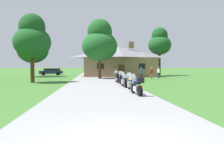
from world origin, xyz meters
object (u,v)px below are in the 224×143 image
(motorcycle_blue_third_in_row, at_px, (125,81))
(motorcycle_white_fourth_in_row, at_px, (121,79))
(motorcycle_green_farthest_in_row, at_px, (117,78))
(parked_navy_suv_far_left, at_px, (51,71))
(bystander_white_shirt_near_lodge, at_px, (158,72))
(tree_right_of_lodge, at_px, (160,42))
(tree_left_far, at_px, (33,46))
(motorcycle_orange_second_in_row, at_px, (132,83))
(tree_by_lodge_front, at_px, (100,42))
(bystander_red_shirt_beside_signpost, at_px, (152,73))
(tree_left_near, at_px, (32,38))
(bystander_blue_shirt_by_tree, at_px, (141,73))
(motorcycle_blue_nearest_to_camera, at_px, (137,86))

(motorcycle_blue_third_in_row, height_order, motorcycle_white_fourth_in_row, same)
(motorcycle_green_farthest_in_row, relative_size, parked_navy_suv_far_left, 0.42)
(bystander_white_shirt_near_lodge, bearing_deg, motorcycle_blue_third_in_row, -57.17)
(tree_right_of_lodge, height_order, tree_left_far, tree_right_of_lodge)
(bystander_white_shirt_near_lodge, bearing_deg, motorcycle_orange_second_in_row, -53.45)
(tree_left_far, height_order, tree_by_lodge_front, tree_left_far)
(motorcycle_orange_second_in_row, relative_size, parked_navy_suv_far_left, 0.42)
(motorcycle_green_farthest_in_row, bearing_deg, tree_right_of_lodge, 59.35)
(bystander_red_shirt_beside_signpost, bearing_deg, motorcycle_green_farthest_in_row, -2.34)
(motorcycle_white_fourth_in_row, distance_m, tree_right_of_lodge, 25.14)
(motorcycle_orange_second_in_row, distance_m, tree_left_near, 14.44)
(motorcycle_blue_third_in_row, bearing_deg, tree_by_lodge_front, 92.83)
(bystander_blue_shirt_by_tree, distance_m, tree_right_of_lodge, 15.85)
(motorcycle_blue_nearest_to_camera, relative_size, motorcycle_orange_second_in_row, 1.00)
(motorcycle_white_fourth_in_row, height_order, bystander_white_shirt_near_lodge, bystander_white_shirt_near_lodge)
(tree_right_of_lodge, bearing_deg, motorcycle_orange_second_in_row, -110.47)
(bystander_white_shirt_near_lodge, xyz_separation_m, tree_right_of_lodge, (2.91, 9.28, 5.53))
(bystander_red_shirt_beside_signpost, bearing_deg, motorcycle_white_fourth_in_row, 6.90)
(motorcycle_blue_nearest_to_camera, bearing_deg, bystander_white_shirt_near_lodge, 63.81)
(motorcycle_orange_second_in_row, bearing_deg, tree_left_near, 132.93)
(motorcycle_green_farthest_in_row, distance_m, bystander_blue_shirt_by_tree, 7.24)
(motorcycle_blue_nearest_to_camera, relative_size, tree_by_lodge_front, 0.24)
(motorcycle_green_farthest_in_row, xyz_separation_m, tree_left_near, (-9.40, 1.88, 4.39))
(motorcycle_blue_third_in_row, distance_m, motorcycle_green_farthest_in_row, 5.30)
(bystander_red_shirt_beside_signpost, xyz_separation_m, tree_right_of_lodge, (4.83, 12.48, 5.55))
(motorcycle_orange_second_in_row, xyz_separation_m, tree_left_near, (-9.60, 9.85, 4.40))
(motorcycle_blue_nearest_to_camera, height_order, tree_by_lodge_front, tree_by_lodge_front)
(motorcycle_blue_nearest_to_camera, xyz_separation_m, tree_by_lodge_front, (-1.70, 19.49, 4.75))
(motorcycle_blue_third_in_row, bearing_deg, motorcycle_orange_second_in_row, -91.32)
(tree_left_far, bearing_deg, motorcycle_orange_second_in_row, -61.36)
(tree_right_of_lodge, bearing_deg, motorcycle_green_farthest_in_row, -118.21)
(motorcycle_white_fourth_in_row, bearing_deg, motorcycle_orange_second_in_row, -88.63)
(motorcycle_white_fourth_in_row, bearing_deg, tree_left_far, 125.11)
(motorcycle_white_fourth_in_row, xyz_separation_m, tree_by_lodge_front, (-1.72, 11.66, 4.76))
(motorcycle_orange_second_in_row, bearing_deg, bystander_white_shirt_near_lodge, 66.69)
(motorcycle_blue_nearest_to_camera, relative_size, parked_navy_suv_far_left, 0.42)
(motorcycle_orange_second_in_row, xyz_separation_m, bystander_red_shirt_beside_signpost, (5.40, 14.92, 0.32))
(bystander_white_shirt_near_lodge, height_order, bystander_red_shirt_beside_signpost, bystander_white_shirt_near_lodge)
(motorcycle_orange_second_in_row, distance_m, bystander_red_shirt_beside_signpost, 15.87)
(motorcycle_white_fourth_in_row, height_order, parked_navy_suv_far_left, parked_navy_suv_far_left)
(motorcycle_green_farthest_in_row, xyz_separation_m, tree_by_lodge_front, (-1.61, 8.93, 4.75))
(motorcycle_green_farthest_in_row, height_order, tree_left_near, tree_left_near)
(tree_left_near, bearing_deg, parked_navy_suv_far_left, 94.52)
(motorcycle_blue_nearest_to_camera, height_order, parked_navy_suv_far_left, parked_navy_suv_far_left)
(bystander_blue_shirt_by_tree, height_order, tree_left_far, tree_left_far)
(motorcycle_orange_second_in_row, height_order, tree_right_of_lodge, tree_right_of_lodge)
(motorcycle_green_farthest_in_row, relative_size, tree_right_of_lodge, 0.22)
(motorcycle_blue_nearest_to_camera, height_order, bystander_white_shirt_near_lodge, bystander_white_shirt_near_lodge)
(tree_by_lodge_front, bearing_deg, motorcycle_white_fourth_in_row, -81.63)
(motorcycle_green_farthest_in_row, bearing_deg, bystander_red_shirt_beside_signpost, 48.74)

